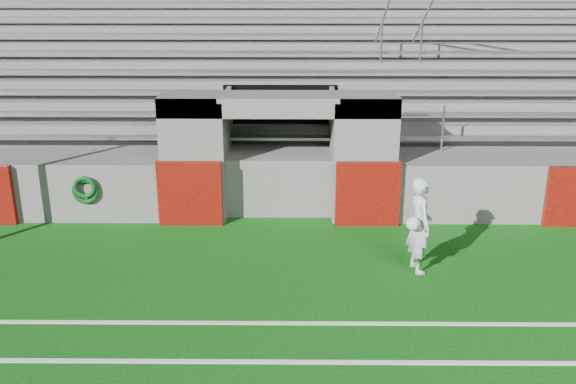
{
  "coord_description": "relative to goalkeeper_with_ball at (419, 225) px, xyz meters",
  "views": [
    {
      "loc": [
        0.3,
        -9.33,
        4.88
      ],
      "look_at": [
        0.2,
        1.8,
        1.1
      ],
      "focal_mm": 40.0,
      "sensor_mm": 36.0,
      "label": 1
    }
  ],
  "objects": [
    {
      "name": "ground",
      "position": [
        -2.45,
        -0.84,
        -0.85
      ],
      "size": [
        90.0,
        90.0,
        0.0
      ],
      "primitive_type": "plane",
      "color": "#0B460D",
      "rests_on": "ground"
    },
    {
      "name": "stadium_structure",
      "position": [
        -2.45,
        7.13,
        0.64
      ],
      "size": [
        26.0,
        8.48,
        5.42
      ],
      "color": "#5C5957",
      "rests_on": "ground"
    },
    {
      "name": "goalkeeper_with_ball",
      "position": [
        0.0,
        0.0,
        0.0
      ],
      "size": [
        0.53,
        0.69,
        1.69
      ],
      "color": "#B8BDC3",
      "rests_on": "ground"
    },
    {
      "name": "hose_coil",
      "position": [
        -6.37,
        2.09,
        -0.09
      ],
      "size": [
        0.56,
        0.15,
        0.61
      ],
      "color": "#0B3A13",
      "rests_on": "ground"
    }
  ]
}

